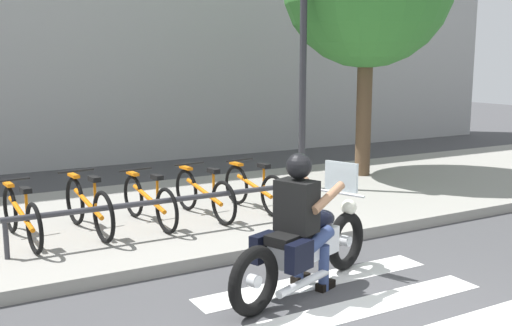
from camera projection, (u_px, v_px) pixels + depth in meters
The scene contains 12 objects.
sidewalk at pixel (185, 213), 9.07m from camera, with size 24.00×4.40×0.15m, color gray.
crosswalk_stripe_3 at pixel (363, 307), 5.82m from camera, with size 2.80×0.40×0.01m, color white.
crosswalk_stripe_4 at pixel (316, 281), 6.50m from camera, with size 2.80×0.40×0.01m, color white.
motorcycle at pixel (305, 246), 6.18m from camera, with size 2.19×1.00×1.26m.
rider at pixel (301, 213), 6.06m from camera, with size 0.75×0.68×1.46m.
bicycle_0 at pixel (21, 216), 7.31m from camera, with size 0.48×1.70×0.74m.
bicycle_1 at pixel (88, 207), 7.70m from camera, with size 0.48×1.67×0.78m.
bicycle_2 at pixel (149, 201), 8.10m from camera, with size 0.48×1.62×0.73m.
bicycle_3 at pixel (204, 194), 8.49m from camera, with size 0.48×1.64×0.74m.
bicycle_4 at pixel (254, 188), 8.88m from camera, with size 0.48×1.56×0.74m.
bike_rack at pixel (164, 203), 7.61m from camera, with size 3.85×0.07×0.49m.
street_lamp at pixel (303, 43), 10.13m from camera, with size 0.28×0.28×4.37m.
Camera 1 is at (-3.40, -3.47, 2.36)m, focal length 42.20 mm.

